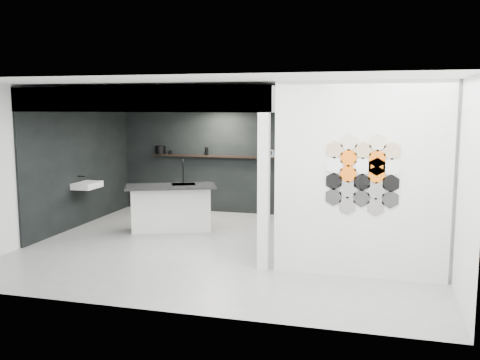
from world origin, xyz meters
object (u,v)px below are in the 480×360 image
(wall_basin, at_px, (87,185))
(bottle_dark, at_px, (207,151))
(partition_panel, at_px, (361,180))
(glass_vase, at_px, (273,153))
(utensil_cup, at_px, (170,152))
(kettle, at_px, (270,153))
(stockpot, at_px, (161,150))
(kitchen_island, at_px, (171,207))
(glass_bowl, at_px, (273,155))

(wall_basin, distance_m, bottle_dark, 2.83)
(partition_panel, xyz_separation_m, glass_vase, (-2.08, 3.87, -0.00))
(glass_vase, relative_size, utensil_cup, 1.64)
(wall_basin, relative_size, kettle, 3.31)
(glass_vase, bearing_deg, stockpot, 180.00)
(kitchen_island, bearing_deg, glass_bowl, 26.80)
(kettle, xyz_separation_m, utensil_cup, (-2.38, 0.00, -0.03))
(kettle, height_order, bottle_dark, bottle_dark)
(kitchen_island, xyz_separation_m, bottle_dark, (0.09, 1.93, 0.94))
(kitchen_island, height_order, kettle, kettle)
(glass_bowl, relative_size, utensil_cup, 1.52)
(kettle, bearing_deg, glass_vase, -23.15)
(glass_bowl, xyz_separation_m, glass_vase, (0.00, 0.00, 0.03))
(kitchen_island, bearing_deg, stockpot, 95.44)
(kitchen_island, xyz_separation_m, glass_bowl, (1.63, 1.93, 0.90))
(kettle, height_order, utensil_cup, kettle)
(wall_basin, distance_m, kitchen_island, 1.81)
(kitchen_island, distance_m, kettle, 2.66)
(glass_bowl, bearing_deg, glass_vase, 0.00)
(kitchen_island, bearing_deg, partition_panel, -50.64)
(bottle_dark, bearing_deg, glass_vase, 0.00)
(stockpot, height_order, bottle_dark, stockpot)
(partition_panel, bearing_deg, kitchen_island, 152.43)
(partition_panel, relative_size, glass_bowl, 19.34)
(glass_vase, bearing_deg, glass_bowl, 0.00)
(kitchen_island, bearing_deg, kettle, 27.77)
(stockpot, distance_m, glass_vase, 2.68)
(kitchen_island, relative_size, stockpot, 8.00)
(kettle, distance_m, utensil_cup, 2.38)
(kitchen_island, distance_m, stockpot, 2.39)
(partition_panel, height_order, bottle_dark, partition_panel)
(partition_panel, relative_size, wall_basin, 4.67)
(partition_panel, height_order, utensil_cup, partition_panel)
(glass_bowl, bearing_deg, partition_panel, -61.77)
(bottle_dark, bearing_deg, wall_basin, -131.84)
(kettle, relative_size, glass_bowl, 1.25)
(stockpot, distance_m, bottle_dark, 1.14)
(stockpot, xyz_separation_m, glass_bowl, (2.68, 0.00, -0.04))
(partition_panel, height_order, kettle, partition_panel)
(kitchen_island, bearing_deg, glass_vase, 26.80)
(partition_panel, xyz_separation_m, glass_bowl, (-2.08, 3.87, -0.03))
(partition_panel, xyz_separation_m, kitchen_island, (-3.70, 1.93, -0.93))
(partition_panel, xyz_separation_m, kettle, (-2.13, 3.87, -0.00))
(wall_basin, height_order, stockpot, stockpot)
(stockpot, height_order, kettle, stockpot)
(glass_vase, bearing_deg, wall_basin, -148.65)
(bottle_dark, bearing_deg, kettle, 0.00)
(glass_bowl, height_order, utensil_cup, glass_bowl)
(stockpot, xyz_separation_m, utensil_cup, (0.25, 0.00, -0.05))
(utensil_cup, bearing_deg, kettle, 0.00)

